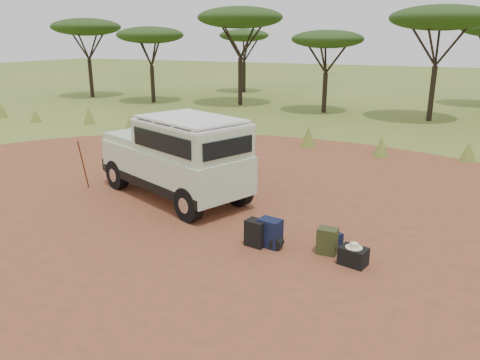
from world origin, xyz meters
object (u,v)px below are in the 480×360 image
at_px(safari_vehicle, 177,159).
at_px(hard_case, 353,256).
at_px(backpack_black, 256,233).
at_px(walking_staff, 83,165).
at_px(duffel_navy, 333,241).
at_px(backpack_navy, 270,233).
at_px(backpack_olive, 327,241).

height_order(safari_vehicle, hard_case, safari_vehicle).
bearing_deg(backpack_black, walking_staff, 176.98).
distance_m(safari_vehicle, backpack_black, 3.91).
bearing_deg(hard_case, duffel_navy, 150.02).
height_order(backpack_black, backpack_navy, backpack_navy).
height_order(backpack_navy, duffel_navy, backpack_navy).
bearing_deg(walking_staff, backpack_black, -39.63).
distance_m(backpack_olive, hard_case, 0.68).
distance_m(backpack_black, backpack_olive, 1.53).
height_order(duffel_navy, hard_case, duffel_navy).
xyz_separation_m(backpack_black, hard_case, (2.11, 0.01, -0.11)).
bearing_deg(duffel_navy, backpack_olive, -74.83).
xyz_separation_m(walking_staff, duffel_navy, (7.67, -0.81, -0.59)).
xyz_separation_m(duffel_navy, hard_case, (0.55, -0.51, -0.01)).
distance_m(walking_staff, duffel_navy, 7.74).
bearing_deg(walking_staff, backpack_olive, -35.16).
bearing_deg(hard_case, walking_staff, -176.45).
height_order(walking_staff, hard_case, walking_staff).
relative_size(backpack_navy, backpack_olive, 1.10).
xyz_separation_m(safari_vehicle, walking_staff, (-2.85, -0.65, -0.36)).
bearing_deg(backpack_navy, backpack_black, -151.69).
relative_size(backpack_black, duffel_navy, 1.48).
height_order(walking_staff, backpack_black, walking_staff).
height_order(backpack_olive, duffel_navy, backpack_olive).
xyz_separation_m(safari_vehicle, duffel_navy, (4.83, -1.46, -0.95)).
bearing_deg(backpack_navy, hard_case, 5.69).
bearing_deg(backpack_olive, backpack_navy, -172.66).
height_order(walking_staff, backpack_navy, walking_staff).
bearing_deg(duffel_navy, safari_vehicle, -167.14).
bearing_deg(backpack_black, duffel_navy, 27.64).
xyz_separation_m(backpack_navy, hard_case, (1.83, -0.09, -0.13)).
relative_size(duffel_navy, hard_case, 0.76).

